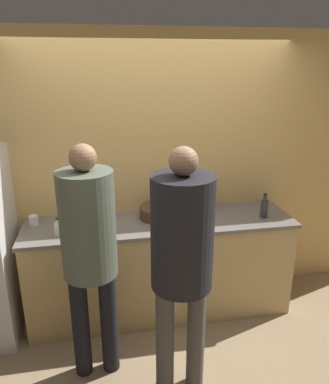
{
  "coord_description": "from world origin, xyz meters",
  "views": [
    {
      "loc": [
        -0.53,
        -2.72,
        2.31
      ],
      "look_at": [
        0.0,
        0.15,
        1.29
      ],
      "focal_mm": 35.0,
      "sensor_mm": 36.0,
      "label": 1
    }
  ],
  "objects": [
    {
      "name": "bottle_dark",
      "position": [
        0.96,
        0.27,
        1.03
      ],
      "size": [
        0.07,
        0.07,
        0.23
      ],
      "color": "#333338",
      "rests_on": "counter"
    },
    {
      "name": "wall_back",
      "position": [
        0.0,
        0.68,
        1.3
      ],
      "size": [
        5.2,
        0.06,
        2.6
      ],
      "color": "#E0B266",
      "rests_on": "ground_plane"
    },
    {
      "name": "cup_white",
      "position": [
        -1.12,
        0.47,
        0.99
      ],
      "size": [
        0.08,
        0.08,
        0.09
      ],
      "color": "white",
      "rests_on": "counter"
    },
    {
      "name": "counter",
      "position": [
        0.0,
        0.37,
        0.47
      ],
      "size": [
        2.44,
        0.66,
        0.94
      ],
      "color": "tan",
      "rests_on": "ground_plane"
    },
    {
      "name": "bottle_clear",
      "position": [
        -0.88,
        0.23,
        1.0
      ],
      "size": [
        0.08,
        0.08,
        0.15
      ],
      "color": "silver",
      "rests_on": "counter"
    },
    {
      "name": "person_left",
      "position": [
        -0.62,
        -0.32,
        1.11
      ],
      "size": [
        0.38,
        0.38,
        1.82
      ],
      "color": "black",
      "rests_on": "ground_plane"
    },
    {
      "name": "person_center",
      "position": [
        -0.02,
        -0.59,
        1.14
      ],
      "size": [
        0.41,
        0.41,
        1.83
      ],
      "color": "#4C4742",
      "rests_on": "ground_plane"
    },
    {
      "name": "utensil_crock",
      "position": [
        0.52,
        0.55,
        1.02
      ],
      "size": [
        0.09,
        0.09,
        0.3
      ],
      "color": "silver",
      "rests_on": "counter"
    },
    {
      "name": "fruit_bowl",
      "position": [
        -0.0,
        0.44,
        1.0
      ],
      "size": [
        0.35,
        0.35,
        0.15
      ],
      "color": "#4C3323",
      "rests_on": "counter"
    },
    {
      "name": "ground_plane",
      "position": [
        0.0,
        0.0,
        0.0
      ],
      "size": [
        14.0,
        14.0,
        0.0
      ],
      "primitive_type": "plane",
      "color": "#9E8460"
    }
  ]
}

